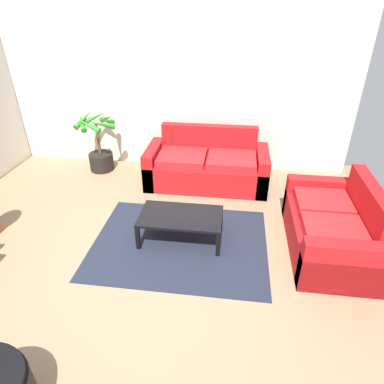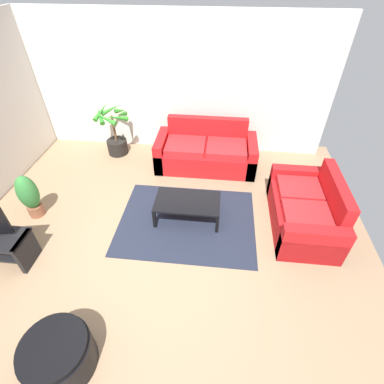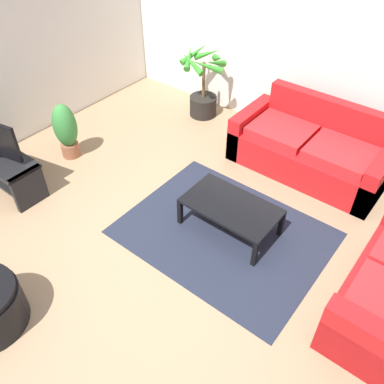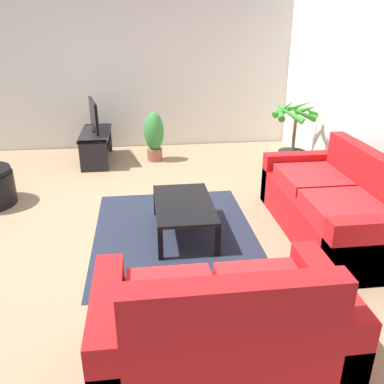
% 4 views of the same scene
% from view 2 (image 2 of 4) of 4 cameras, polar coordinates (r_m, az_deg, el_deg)
% --- Properties ---
extents(ground_plane, '(6.60, 6.60, 0.00)m').
position_cam_2_polar(ground_plane, '(4.37, -7.78, -11.28)').
color(ground_plane, '#937556').
extents(wall_back, '(6.00, 0.06, 2.70)m').
position_cam_2_polar(wall_back, '(6.04, -2.60, 20.37)').
color(wall_back, silver).
rests_on(wall_back, ground).
extents(couch_main, '(1.97, 0.90, 0.90)m').
position_cam_2_polar(couch_main, '(5.79, 2.81, 7.90)').
color(couch_main, red).
rests_on(couch_main, ground).
extents(couch_loveseat, '(0.90, 1.58, 0.90)m').
position_cam_2_polar(couch_loveseat, '(4.79, 21.71, -3.50)').
color(couch_loveseat, red).
rests_on(couch_loveseat, ground).
extents(coffee_table, '(1.04, 0.60, 0.36)m').
position_cam_2_polar(coffee_table, '(4.56, -0.90, -2.18)').
color(coffee_table, black).
rests_on(coffee_table, ground).
extents(area_rug, '(2.20, 1.70, 0.01)m').
position_cam_2_polar(area_rug, '(4.71, -1.01, -5.83)').
color(area_rug, '#1E2333').
rests_on(area_rug, ground).
extents(potted_palm, '(0.73, 0.71, 1.06)m').
position_cam_2_polar(potted_palm, '(6.34, -15.15, 10.90)').
color(potted_palm, black).
rests_on(potted_palm, ground).
extents(potted_plant_small, '(0.31, 0.31, 0.79)m').
position_cam_2_polar(potted_plant_small, '(5.24, -29.86, -0.56)').
color(potted_plant_small, brown).
rests_on(potted_plant_small, ground).
extents(ottoman, '(0.71, 0.71, 0.46)m').
position_cam_2_polar(ottoman, '(3.63, -25.17, -27.47)').
color(ottoman, black).
rests_on(ottoman, ground).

